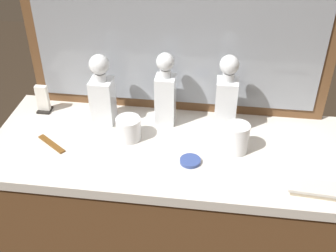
{
  "coord_description": "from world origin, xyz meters",
  "views": [
    {
      "loc": [
        0.15,
        -1.15,
        1.73
      ],
      "look_at": [
        0.0,
        0.0,
        0.91
      ],
      "focal_mm": 45.44,
      "sensor_mm": 36.0,
      "label": 1
    }
  ],
  "objects_px": {
    "crystal_decanter_far_left": "(165,96)",
    "crystal_tumbler_center": "(129,130)",
    "crystal_decanter_rear": "(102,96)",
    "napkin_holder": "(43,101)",
    "tortoiseshell_comb": "(52,144)",
    "silver_brush_rear": "(314,189)",
    "crystal_decanter_front": "(226,101)",
    "crystal_tumbler_left": "(237,140)",
    "porcelain_dish": "(190,161)"
  },
  "relations": [
    {
      "from": "crystal_decanter_far_left",
      "to": "crystal_tumbler_center",
      "type": "relative_size",
      "value": 3.22
    },
    {
      "from": "crystal_decanter_far_left",
      "to": "crystal_decanter_rear",
      "type": "bearing_deg",
      "value": -173.43
    },
    {
      "from": "crystal_tumbler_center",
      "to": "napkin_holder",
      "type": "bearing_deg",
      "value": 160.14
    },
    {
      "from": "crystal_decanter_far_left",
      "to": "napkin_holder",
      "type": "distance_m",
      "value": 0.48
    },
    {
      "from": "tortoiseshell_comb",
      "to": "napkin_holder",
      "type": "xyz_separation_m",
      "value": [
        -0.1,
        0.2,
        0.04
      ]
    },
    {
      "from": "silver_brush_rear",
      "to": "napkin_holder",
      "type": "bearing_deg",
      "value": 161.48
    },
    {
      "from": "crystal_decanter_far_left",
      "to": "silver_brush_rear",
      "type": "xyz_separation_m",
      "value": [
        0.49,
        -0.31,
        -0.1
      ]
    },
    {
      "from": "crystal_tumbler_center",
      "to": "silver_brush_rear",
      "type": "xyz_separation_m",
      "value": [
        0.61,
        -0.19,
        -0.02
      ]
    },
    {
      "from": "crystal_tumbler_center",
      "to": "silver_brush_rear",
      "type": "bearing_deg",
      "value": -17.72
    },
    {
      "from": "crystal_decanter_rear",
      "to": "napkin_holder",
      "type": "xyz_separation_m",
      "value": [
        -0.25,
        0.04,
        -0.06
      ]
    },
    {
      "from": "crystal_decanter_front",
      "to": "napkin_holder",
      "type": "bearing_deg",
      "value": 177.72
    },
    {
      "from": "crystal_tumbler_left",
      "to": "napkin_holder",
      "type": "relative_size",
      "value": 0.95
    },
    {
      "from": "silver_brush_rear",
      "to": "tortoiseshell_comb",
      "type": "relative_size",
      "value": 1.3
    },
    {
      "from": "crystal_decanter_front",
      "to": "crystal_decanter_far_left",
      "type": "bearing_deg",
      "value": 175.37
    },
    {
      "from": "tortoiseshell_comb",
      "to": "napkin_holder",
      "type": "distance_m",
      "value": 0.23
    },
    {
      "from": "crystal_decanter_far_left",
      "to": "crystal_tumbler_left",
      "type": "xyz_separation_m",
      "value": [
        0.26,
        -0.14,
        -0.06
      ]
    },
    {
      "from": "crystal_decanter_front",
      "to": "crystal_tumbler_center",
      "type": "distance_m",
      "value": 0.36
    },
    {
      "from": "crystal_decanter_rear",
      "to": "napkin_holder",
      "type": "relative_size",
      "value": 2.46
    },
    {
      "from": "crystal_tumbler_left",
      "to": "silver_brush_rear",
      "type": "bearing_deg",
      "value": -36.47
    },
    {
      "from": "crystal_tumbler_center",
      "to": "tortoiseshell_comb",
      "type": "relative_size",
      "value": 0.72
    },
    {
      "from": "crystal_decanter_front",
      "to": "tortoiseshell_comb",
      "type": "bearing_deg",
      "value": -163.47
    },
    {
      "from": "silver_brush_rear",
      "to": "tortoiseshell_comb",
      "type": "height_order",
      "value": "silver_brush_rear"
    },
    {
      "from": "crystal_decanter_front",
      "to": "silver_brush_rear",
      "type": "relative_size",
      "value": 1.87
    },
    {
      "from": "crystal_tumbler_center",
      "to": "crystal_decanter_front",
      "type": "bearing_deg",
      "value": 17.23
    },
    {
      "from": "crystal_decanter_far_left",
      "to": "crystal_tumbler_center",
      "type": "height_order",
      "value": "crystal_decanter_far_left"
    },
    {
      "from": "crystal_tumbler_center",
      "to": "crystal_tumbler_left",
      "type": "distance_m",
      "value": 0.38
    },
    {
      "from": "napkin_holder",
      "to": "crystal_tumbler_left",
      "type": "bearing_deg",
      "value": -11.77
    },
    {
      "from": "silver_brush_rear",
      "to": "crystal_decanter_far_left",
      "type": "bearing_deg",
      "value": 147.51
    },
    {
      "from": "silver_brush_rear",
      "to": "tortoiseshell_comb",
      "type": "xyz_separation_m",
      "value": [
        -0.86,
        0.12,
        -0.01
      ]
    },
    {
      "from": "tortoiseshell_comb",
      "to": "crystal_decanter_far_left",
      "type": "bearing_deg",
      "value": 27.33
    },
    {
      "from": "crystal_decanter_far_left",
      "to": "tortoiseshell_comb",
      "type": "distance_m",
      "value": 0.43
    },
    {
      "from": "porcelain_dish",
      "to": "crystal_decanter_front",
      "type": "bearing_deg",
      "value": 63.35
    },
    {
      "from": "crystal_decanter_far_left",
      "to": "tortoiseshell_comb",
      "type": "relative_size",
      "value": 2.31
    },
    {
      "from": "porcelain_dish",
      "to": "tortoiseshell_comb",
      "type": "distance_m",
      "value": 0.49
    },
    {
      "from": "crystal_decanter_rear",
      "to": "tortoiseshell_comb",
      "type": "bearing_deg",
      "value": -131.35
    },
    {
      "from": "crystal_decanter_far_left",
      "to": "porcelain_dish",
      "type": "relative_size",
      "value": 4.04
    },
    {
      "from": "crystal_tumbler_left",
      "to": "tortoiseshell_comb",
      "type": "bearing_deg",
      "value": -175.56
    },
    {
      "from": "crystal_decanter_front",
      "to": "silver_brush_rear",
      "type": "xyz_separation_m",
      "value": [
        0.28,
        -0.3,
        -0.1
      ]
    },
    {
      "from": "crystal_decanter_rear",
      "to": "crystal_tumbler_left",
      "type": "height_order",
      "value": "crystal_decanter_rear"
    },
    {
      "from": "crystal_tumbler_center",
      "to": "silver_brush_rear",
      "type": "relative_size",
      "value": 0.55
    },
    {
      "from": "crystal_decanter_front",
      "to": "porcelain_dish",
      "type": "bearing_deg",
      "value": -116.65
    },
    {
      "from": "crystal_decanter_front",
      "to": "tortoiseshell_comb",
      "type": "relative_size",
      "value": 2.42
    },
    {
      "from": "porcelain_dish",
      "to": "napkin_holder",
      "type": "height_order",
      "value": "napkin_holder"
    },
    {
      "from": "crystal_decanter_far_left",
      "to": "crystal_decanter_front",
      "type": "relative_size",
      "value": 0.95
    },
    {
      "from": "tortoiseshell_comb",
      "to": "crystal_decanter_rear",
      "type": "bearing_deg",
      "value": 48.65
    },
    {
      "from": "crystal_decanter_front",
      "to": "crystal_tumbler_center",
      "type": "height_order",
      "value": "crystal_decanter_front"
    },
    {
      "from": "crystal_tumbler_center",
      "to": "tortoiseshell_comb",
      "type": "bearing_deg",
      "value": -164.36
    },
    {
      "from": "silver_brush_rear",
      "to": "porcelain_dish",
      "type": "bearing_deg",
      "value": 166.76
    },
    {
      "from": "crystal_decanter_far_left",
      "to": "crystal_tumbler_left",
      "type": "height_order",
      "value": "crystal_decanter_far_left"
    },
    {
      "from": "crystal_decanter_rear",
      "to": "napkin_holder",
      "type": "distance_m",
      "value": 0.26
    }
  ]
}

